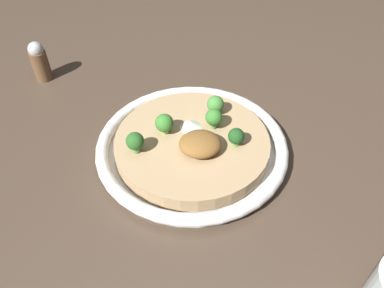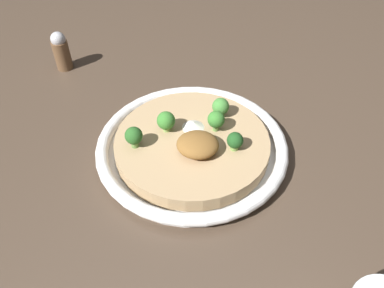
{
  "view_description": "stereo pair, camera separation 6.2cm",
  "coord_description": "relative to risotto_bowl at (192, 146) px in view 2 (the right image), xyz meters",
  "views": [
    {
      "loc": [
        0.03,
        0.44,
        0.45
      ],
      "look_at": [
        0.0,
        0.0,
        0.02
      ],
      "focal_mm": 35.0,
      "sensor_mm": 36.0,
      "label": 1
    },
    {
      "loc": [
        -0.03,
        0.44,
        0.45
      ],
      "look_at": [
        0.0,
        0.0,
        0.02
      ],
      "focal_mm": 35.0,
      "sensor_mm": 36.0,
      "label": 2
    }
  ],
  "objects": [
    {
      "name": "broccoli_front",
      "position": [
        -0.04,
        -0.06,
        0.04
      ],
      "size": [
        0.03,
        0.03,
        0.04
      ],
      "color": "#759E4C",
      "rests_on": "risotto_bowl"
    },
    {
      "name": "risotto_bowl",
      "position": [
        0.0,
        0.0,
        0.0
      ],
      "size": [
        0.32,
        0.32,
        0.03
      ],
      "color": "white",
      "rests_on": "ground_plane"
    },
    {
      "name": "broccoli_back_left",
      "position": [
        -0.07,
        0.02,
        0.03
      ],
      "size": [
        0.03,
        0.03,
        0.03
      ],
      "color": "#759E4C",
      "rests_on": "risotto_bowl"
    },
    {
      "name": "broccoli_front_left",
      "position": [
        -0.04,
        -0.02,
        0.04
      ],
      "size": [
        0.03,
        0.03,
        0.04
      ],
      "color": "#668E47",
      "rests_on": "risotto_bowl"
    },
    {
      "name": "broccoli_front_right",
      "position": [
        0.04,
        -0.02,
        0.04
      ],
      "size": [
        0.03,
        0.03,
        0.04
      ],
      "color": "#84A856",
      "rests_on": "risotto_bowl"
    },
    {
      "name": "cheese_sprinkle",
      "position": [
        0.0,
        -0.03,
        0.02
      ],
      "size": [
        0.04,
        0.04,
        0.01
      ],
      "color": "white",
      "rests_on": "risotto_bowl"
    },
    {
      "name": "broccoli_back_right",
      "position": [
        0.09,
        0.02,
        0.04
      ],
      "size": [
        0.03,
        0.03,
        0.04
      ],
      "color": "#668E47",
      "rests_on": "risotto_bowl"
    },
    {
      "name": "crispy_onion_garnish",
      "position": [
        -0.01,
        0.03,
        0.03
      ],
      "size": [
        0.07,
        0.06,
        0.03
      ],
      "color": "brown",
      "rests_on": "risotto_bowl"
    },
    {
      "name": "ground_plane",
      "position": [
        0.0,
        0.0,
        -0.02
      ],
      "size": [
        6.0,
        6.0,
        0.0
      ],
      "primitive_type": "plane",
      "color": "#47382B"
    },
    {
      "name": "pepper_shaker",
      "position": [
        0.3,
        -0.24,
        0.02
      ],
      "size": [
        0.03,
        0.03,
        0.08
      ],
      "color": "brown",
      "rests_on": "ground_plane"
    }
  ]
}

